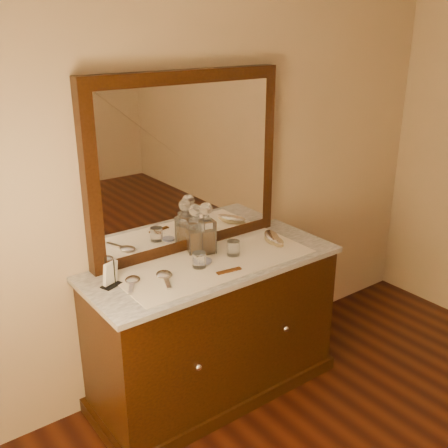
# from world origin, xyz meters

# --- Properties ---
(dresser_cabinet) EXTENTS (1.40, 0.55, 0.82)m
(dresser_cabinet) POSITION_xyz_m (0.00, 1.96, 0.41)
(dresser_cabinet) COLOR black
(dresser_cabinet) RESTS_ON floor
(dresser_plinth) EXTENTS (1.46, 0.59, 0.08)m
(dresser_plinth) POSITION_xyz_m (0.00, 1.96, 0.04)
(dresser_plinth) COLOR black
(dresser_plinth) RESTS_ON floor
(knob_left) EXTENTS (0.04, 0.04, 0.04)m
(knob_left) POSITION_xyz_m (-0.30, 1.67, 0.45)
(knob_left) COLOR silver
(knob_left) RESTS_ON dresser_cabinet
(knob_right) EXTENTS (0.04, 0.04, 0.04)m
(knob_right) POSITION_xyz_m (0.30, 1.67, 0.45)
(knob_right) COLOR silver
(knob_right) RESTS_ON dresser_cabinet
(marble_top) EXTENTS (1.44, 0.59, 0.03)m
(marble_top) POSITION_xyz_m (0.00, 1.96, 0.83)
(marble_top) COLOR white
(marble_top) RESTS_ON dresser_cabinet
(mirror_frame) EXTENTS (1.20, 0.08, 1.00)m
(mirror_frame) POSITION_xyz_m (0.00, 2.20, 1.35)
(mirror_frame) COLOR black
(mirror_frame) RESTS_ON marble_top
(mirror_glass) EXTENTS (1.06, 0.01, 0.86)m
(mirror_glass) POSITION_xyz_m (0.00, 2.17, 1.35)
(mirror_glass) COLOR white
(mirror_glass) RESTS_ON marble_top
(lace_runner) EXTENTS (1.10, 0.45, 0.00)m
(lace_runner) POSITION_xyz_m (0.00, 1.94, 0.85)
(lace_runner) COLOR white
(lace_runner) RESTS_ON marble_top
(pin_dish) EXTENTS (0.08, 0.08, 0.01)m
(pin_dish) POSITION_xyz_m (-0.05, 1.96, 0.86)
(pin_dish) COLOR white
(pin_dish) RESTS_ON lace_runner
(comb) EXTENTS (0.14, 0.05, 0.01)m
(comb) POSITION_xyz_m (-0.01, 1.79, 0.86)
(comb) COLOR brown
(comb) RESTS_ON lace_runner
(napkin_rack) EXTENTS (0.11, 0.09, 0.15)m
(napkin_rack) POSITION_xyz_m (-0.58, 2.02, 0.91)
(napkin_rack) COLOR black
(napkin_rack) RESTS_ON marble_top
(decanter_left) EXTENTS (0.12, 0.12, 0.29)m
(decanter_left) POSITION_xyz_m (-0.01, 2.11, 0.97)
(decanter_left) COLOR #905615
(decanter_left) RESTS_ON lace_runner
(decanter_right) EXTENTS (0.11, 0.11, 0.30)m
(decanter_right) POSITION_xyz_m (0.04, 2.07, 0.97)
(decanter_right) COLOR #905615
(decanter_right) RESTS_ON lace_runner
(brush_near) EXTENTS (0.10, 0.15, 0.04)m
(brush_near) POSITION_xyz_m (0.43, 1.92, 0.87)
(brush_near) COLOR #928059
(brush_near) RESTS_ON lace_runner
(brush_far) EXTENTS (0.15, 0.19, 0.05)m
(brush_far) POSITION_xyz_m (0.44, 1.97, 0.88)
(brush_far) COLOR #928059
(brush_far) RESTS_ON lace_runner
(hand_mirror_outer) EXTENTS (0.15, 0.19, 0.02)m
(hand_mirror_outer) POSITION_xyz_m (-0.48, 1.98, 0.86)
(hand_mirror_outer) COLOR silver
(hand_mirror_outer) RESTS_ON lace_runner
(hand_mirror_inner) EXTENTS (0.13, 0.22, 0.02)m
(hand_mirror_inner) POSITION_xyz_m (-0.32, 1.94, 0.86)
(hand_mirror_inner) COLOR silver
(hand_mirror_inner) RESTS_ON lace_runner
(tumblers) EXTENTS (0.32, 0.09, 0.08)m
(tumblers) POSITION_xyz_m (0.01, 1.94, 0.90)
(tumblers) COLOR white
(tumblers) RESTS_ON lace_runner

